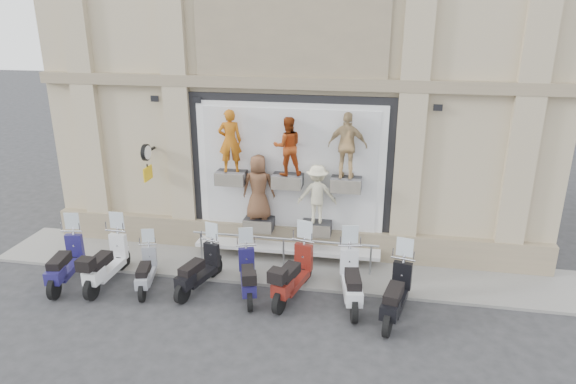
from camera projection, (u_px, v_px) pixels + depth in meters
The scene contains 14 objects.
ground at pixel (267, 309), 11.99m from camera, with size 90.00×90.00×0.00m, color #2B2B2D.
sidewalk at pixel (284, 266), 13.92m from camera, with size 16.00×2.20×0.08m, color gray.
building at pixel (313, 30), 16.48m from camera, with size 14.00×8.60×12.00m, color tan, non-canonical shape.
shop_vitrine at pixel (291, 177), 13.73m from camera, with size 5.60×0.83×4.30m.
guard_rail at pixel (284, 254), 13.68m from camera, with size 5.06×0.10×0.93m, color #9EA0A5, non-canonical shape.
clock_sign_bracket at pixel (147, 157), 14.02m from camera, with size 0.10×0.80×1.02m.
scooter_a at pixel (64, 254), 12.87m from camera, with size 0.60×2.05×1.67m, color #1C1854, non-canonical shape.
scooter_b at pixel (106, 254), 12.83m from camera, with size 0.61×2.09×1.70m, color silver, non-canonical shape.
scooter_c at pixel (145, 263), 12.68m from camera, with size 0.49×1.69×1.38m, color gray, non-canonical shape.
scooter_d at pixel (198, 261), 12.59m from camera, with size 0.56×1.93×1.57m, color black, non-canonical shape.
scooter_e at pixel (248, 267), 12.34m from camera, with size 0.55×1.88×1.53m, color #1B164F, non-canonical shape.
scooter_f at pixel (293, 265), 12.22m from camera, with size 0.62×2.14×1.74m, color maroon, non-canonical shape.
scooter_g at pixel (352, 271), 11.96m from camera, with size 0.61×2.11×1.71m, color silver, non-canonical shape.
scooter_h at pixel (397, 285), 11.39m from camera, with size 0.61×2.08×1.69m, color black, non-canonical shape.
Camera 1 is at (2.39, -10.12, 6.57)m, focal length 32.00 mm.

